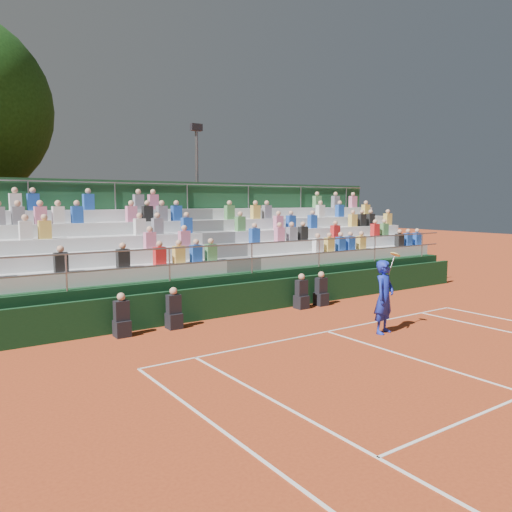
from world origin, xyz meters
TOP-DOWN VIEW (x-y plane):
  - ground at (0.00, 0.00)m, footprint 90.00×90.00m
  - courtside_wall at (0.00, 3.20)m, footprint 20.00×0.15m
  - line_officials at (-1.16, 2.75)m, footprint 7.50×0.40m
  - grandstand at (-0.01, 6.44)m, footprint 20.00×5.20m
  - tennis_player at (1.17, -0.97)m, footprint 0.95×0.66m
  - floodlight_mast at (2.77, 12.83)m, footprint 0.60×0.25m

SIDE VIEW (x-z plane):
  - ground at x=0.00m, z-range 0.00..0.00m
  - line_officials at x=-1.16m, z-range -0.12..1.07m
  - courtside_wall at x=0.00m, z-range 0.00..1.00m
  - tennis_player at x=1.17m, z-range -0.10..2.12m
  - grandstand at x=-0.01m, z-range -1.12..3.28m
  - floodlight_mast at x=2.77m, z-range 0.66..8.15m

